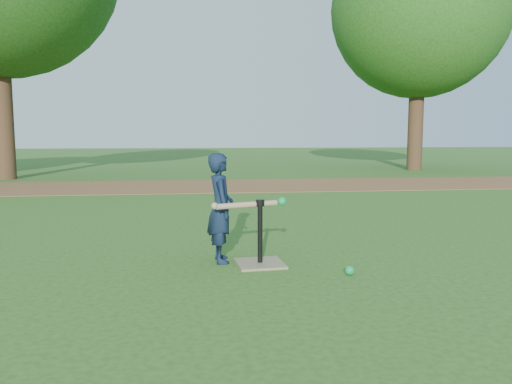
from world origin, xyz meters
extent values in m
plane|color=#285116|center=(0.00, 0.00, 0.00)|extent=(80.00, 80.00, 0.00)
cube|color=brown|center=(0.00, 7.50, 0.01)|extent=(24.00, 3.00, 0.01)
imported|color=#101C31|center=(-0.74, 0.49, 0.52)|extent=(0.28, 0.40, 1.04)
sphere|color=#0D9643|center=(0.34, -0.12, 0.04)|extent=(0.08, 0.08, 0.08)
cube|color=#817352|center=(-0.38, 0.32, 0.01)|extent=(0.46, 0.46, 0.02)
cylinder|color=black|center=(-0.38, 0.32, 0.30)|extent=(0.05, 0.05, 0.55)
cylinder|color=black|center=(-0.38, 0.32, 0.58)|extent=(0.08, 0.08, 0.06)
cylinder|color=tan|center=(-0.50, 0.30, 0.57)|extent=(0.58, 0.25, 0.05)
sphere|color=tan|center=(-0.80, 0.26, 0.57)|extent=(0.06, 0.06, 0.06)
sphere|color=#0D9643|center=(-0.19, 0.23, 0.61)|extent=(0.08, 0.08, 0.08)
cylinder|color=#382316|center=(-6.00, 10.00, 1.90)|extent=(0.50, 0.50, 3.80)
cylinder|color=#382316|center=(6.50, 12.00, 1.71)|extent=(0.50, 0.50, 3.42)
sphere|color=#285B19|center=(6.50, 12.00, 5.30)|extent=(5.80, 5.80, 5.80)
camera|label=1|loc=(-0.99, -4.19, 1.21)|focal=35.00mm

